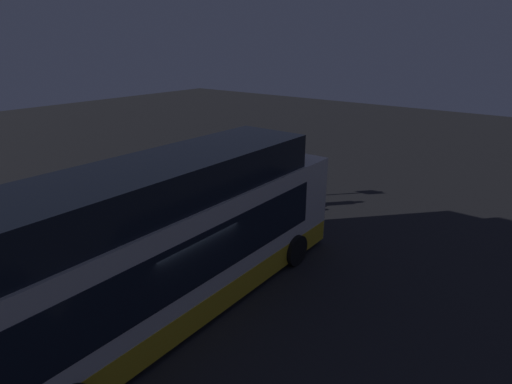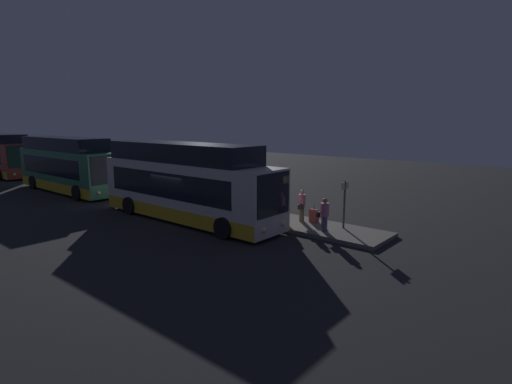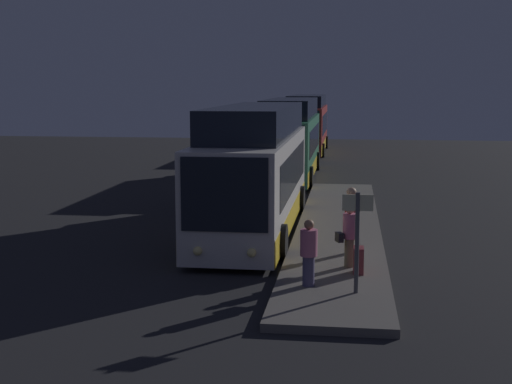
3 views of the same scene
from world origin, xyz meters
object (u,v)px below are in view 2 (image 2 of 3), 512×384
object	(u,v)px
bus_lead	(186,186)
bus_third	(0,157)
bus_second	(67,167)
passenger_boarding	(302,204)
suitcase	(314,216)
passenger_with_bags	(279,198)
sign_post	(344,199)
passenger_waiting	(324,214)

from	to	relation	value
bus_lead	bus_third	bearing A→B (deg)	180.00
bus_second	passenger_boarding	bearing A→B (deg)	9.35
passenger_boarding	suitcase	bearing A→B (deg)	-179.55
passenger_with_bags	sign_post	world-z (taller)	sign_post
passenger_boarding	passenger_with_bags	world-z (taller)	passenger_with_bags
bus_third	passenger_with_bags	distance (m)	31.67
bus_third	sign_post	xyz separation A→B (m)	(35.30, 3.29, -0.23)
passenger_with_bags	suitcase	size ratio (longest dim) A/B	2.07
bus_lead	bus_second	world-z (taller)	bus_lead
bus_second	suitcase	distance (m)	19.85
passenger_boarding	bus_second	bearing A→B (deg)	-12.57
bus_second	suitcase	bearing A→B (deg)	9.77
passenger_boarding	sign_post	world-z (taller)	sign_post
bus_third	passenger_waiting	size ratio (longest dim) A/B	6.73
suitcase	bus_second	bearing A→B (deg)	-170.23
bus_lead	passenger_with_bags	distance (m)	5.01
bus_second	passenger_boarding	size ratio (longest dim) A/B	6.87
suitcase	passenger_boarding	bearing A→B (deg)	-157.62
bus_lead	bus_second	size ratio (longest dim) A/B	1.05
bus_lead	passenger_waiting	bearing A→B (deg)	17.01
suitcase	bus_lead	bearing A→B (deg)	-150.43
passenger_with_bags	passenger_boarding	bearing A→B (deg)	124.54
bus_third	sign_post	distance (m)	35.45
bus_second	bus_third	world-z (taller)	bus_second
passenger_waiting	suitcase	size ratio (longest dim) A/B	1.75
sign_post	bus_second	bearing A→B (deg)	-171.18
suitcase	sign_post	xyz separation A→B (m)	(1.70, -0.07, 1.09)
passenger_boarding	passenger_waiting	distance (m)	2.07
bus_lead	sign_post	bearing A→B (deg)	23.36
bus_second	passenger_with_bags	distance (m)	17.72
bus_second	passenger_boarding	world-z (taller)	bus_second
passenger_with_bags	bus_second	bearing A→B (deg)	-43.48
bus_lead	suitcase	xyz separation A→B (m)	(5.93, 3.36, -1.33)
bus_second	bus_third	xyz separation A→B (m)	(-14.08, 0.00, 0.01)
bus_lead	sign_post	distance (m)	8.31
bus_lead	passenger_with_bags	world-z (taller)	bus_lead
bus_third	sign_post	bearing A→B (deg)	5.33
bus_third	passenger_boarding	bearing A→B (deg)	5.40
bus_second	bus_third	distance (m)	14.08
bus_lead	suitcase	size ratio (longest dim) A/B	13.15
passenger_waiting	suitcase	bearing A→B (deg)	50.22
bus_lead	bus_second	bearing A→B (deg)	180.00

